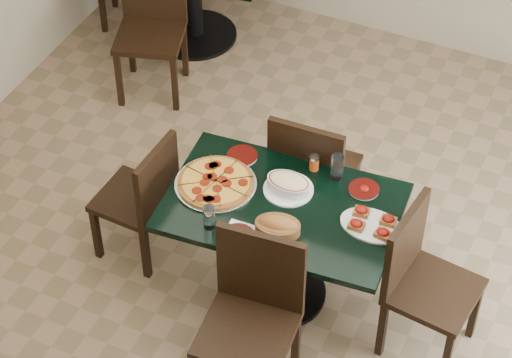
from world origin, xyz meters
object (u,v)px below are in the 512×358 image
at_px(chair_far, 311,170).
at_px(bruschetta_platter, 372,224).
at_px(chair_left, 144,195).
at_px(bread_basket, 278,226).
at_px(main_table, 282,228).
at_px(chair_near, 253,309).
at_px(lasagna_casserole, 289,184).
at_px(back_chair_near, 152,19).
at_px(pepperoni_pizza, 216,183).
at_px(chair_right, 421,275).

relative_size(chair_far, bruschetta_platter, 2.71).
xyz_separation_m(chair_left, bruschetta_platter, (1.36, 0.07, 0.29)).
bearing_deg(bread_basket, main_table, 93.44).
bearing_deg(chair_far, bread_basket, 95.80).
relative_size(chair_near, lasagna_casserole, 3.61).
height_order(chair_near, chair_left, chair_near).
height_order(back_chair_near, bread_basket, back_chair_near).
bearing_deg(bruschetta_platter, chair_far, 141.31).
bearing_deg(chair_left, main_table, 94.38).
bearing_deg(lasagna_casserole, pepperoni_pizza, -157.94).
bearing_deg(main_table, lasagna_casserole, 93.03).
bearing_deg(back_chair_near, chair_left, -80.31).
height_order(lasagna_casserole, bruschetta_platter, lasagna_casserole).
xyz_separation_m(chair_far, bruschetta_platter, (0.53, -0.47, 0.23)).
distance_m(chair_near, chair_right, 0.93).
relative_size(lasagna_casserole, bruschetta_platter, 0.77).
relative_size(pepperoni_pizza, lasagna_casserole, 1.64).
distance_m(chair_left, back_chair_near, 1.68).
relative_size(chair_far, lasagna_casserole, 3.49).
xyz_separation_m(chair_far, lasagna_casserole, (0.02, -0.40, 0.25)).
xyz_separation_m(back_chair_near, pepperoni_pizza, (1.24, -1.48, 0.21)).
distance_m(chair_right, chair_left, 1.67).
bearing_deg(bread_basket, chair_far, 84.87).
xyz_separation_m(chair_left, back_chair_near, (-0.77, 1.49, 0.07)).
distance_m(main_table, chair_far, 0.52).
distance_m(pepperoni_pizza, bruschetta_platter, 0.89).
bearing_deg(pepperoni_pizza, chair_far, 56.12).
relative_size(chair_far, chair_near, 0.97).
xyz_separation_m(bread_basket, bruschetta_platter, (0.44, 0.24, -0.02)).
bearing_deg(chair_right, chair_far, 66.42).
bearing_deg(chair_near, main_table, 94.06).
bearing_deg(bruschetta_platter, lasagna_casserole, 175.07).
bearing_deg(chair_far, pepperoni_pizza, 54.24).
relative_size(chair_near, bruschetta_platter, 2.80).
relative_size(chair_far, chair_left, 1.11).
height_order(chair_near, bruschetta_platter, chair_near).
bearing_deg(back_chair_near, chair_far, -48.41).
bearing_deg(chair_far, main_table, 92.48).
distance_m(back_chair_near, bruschetta_platter, 2.57).
height_order(chair_right, bruschetta_platter, chair_right).
bearing_deg(lasagna_casserole, chair_left, -167.40).
bearing_deg(chair_far, bruschetta_platter, 136.75).
relative_size(chair_left, back_chair_near, 0.89).
bearing_deg(bread_basket, bruschetta_platter, 15.94).
relative_size(chair_right, bread_basket, 3.47).
distance_m(back_chair_near, pepperoni_pizza, 1.94).
relative_size(main_table, chair_right, 1.39).
bearing_deg(chair_right, lasagna_casserole, 90.39).
height_order(main_table, bread_basket, bread_basket).
bearing_deg(chair_right, chair_left, 98.59).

